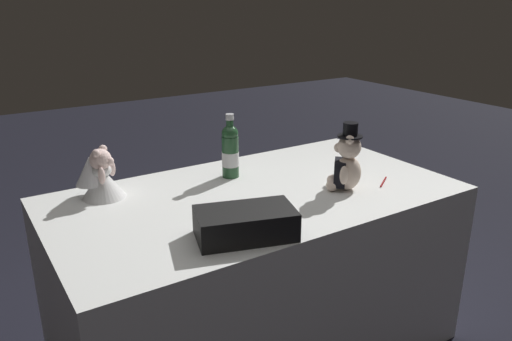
{
  "coord_description": "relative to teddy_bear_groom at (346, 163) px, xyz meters",
  "views": [
    {
      "loc": [
        -1.05,
        -1.66,
        1.58
      ],
      "look_at": [
        0.0,
        0.0,
        0.89
      ],
      "focal_mm": 34.94,
      "sensor_mm": 36.0,
      "label": 1
    }
  ],
  "objects": [
    {
      "name": "reception_table",
      "position": [
        -0.35,
        0.17,
        -0.51
      ],
      "size": [
        1.71,
        0.93,
        0.79
      ],
      "primitive_type": "cube",
      "color": "white",
      "rests_on": "ground_plane"
    },
    {
      "name": "gift_case_black",
      "position": [
        -0.6,
        -0.16,
        -0.07
      ],
      "size": [
        0.38,
        0.28,
        0.1
      ],
      "color": "black",
      "rests_on": "reception_table"
    },
    {
      "name": "champagne_bottle",
      "position": [
        -0.34,
        0.4,
        0.01
      ],
      "size": [
        0.08,
        0.08,
        0.3
      ],
      "color": "#244C2B",
      "rests_on": "reception_table"
    },
    {
      "name": "signing_pen",
      "position": [
        0.2,
        -0.03,
        -0.11
      ],
      "size": [
        0.11,
        0.08,
        0.01
      ],
      "color": "maroon",
      "rests_on": "reception_table"
    },
    {
      "name": "teddy_bear_bride",
      "position": [
        -0.91,
        0.48,
        -0.02
      ],
      "size": [
        0.22,
        0.22,
        0.22
      ],
      "color": "white",
      "rests_on": "reception_table"
    },
    {
      "name": "teddy_bear_groom",
      "position": [
        0.0,
        0.0,
        0.0
      ],
      "size": [
        0.15,
        0.15,
        0.3
      ],
      "color": "beige",
      "rests_on": "reception_table"
    }
  ]
}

